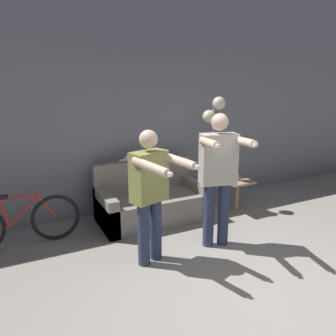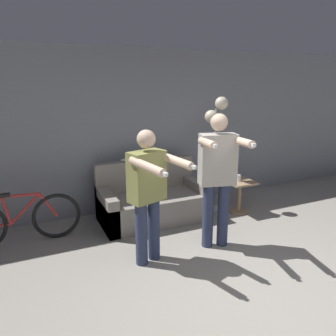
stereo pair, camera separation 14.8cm
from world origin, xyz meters
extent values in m
plane|color=gray|center=(0.00, 0.00, 0.00)|extent=(16.00, 16.00, 0.00)
cube|color=gray|center=(0.00, 2.97, 1.30)|extent=(10.00, 0.05, 2.60)
cube|color=gray|center=(-0.27, 2.34, 0.21)|extent=(1.62, 0.84, 0.41)
cube|color=gray|center=(-0.27, 2.69, 0.65)|extent=(1.62, 0.14, 0.48)
cube|color=gray|center=(-1.00, 2.34, 0.28)|extent=(0.16, 0.84, 0.55)
cube|color=gray|center=(0.46, 2.34, 0.28)|extent=(0.16, 0.84, 0.55)
cylinder|color=#2D3856|center=(-0.88, 1.22, 0.38)|extent=(0.14, 0.14, 0.77)
cylinder|color=#2D3856|center=(-0.70, 1.28, 0.38)|extent=(0.14, 0.14, 0.77)
cube|color=#8C8E4C|center=(-0.79, 1.25, 1.05)|extent=(0.46, 0.34, 0.58)
sphere|color=beige|center=(-0.79, 1.25, 1.48)|extent=(0.21, 0.21, 0.21)
cylinder|color=beige|center=(-0.90, 0.95, 1.25)|extent=(0.24, 0.51, 0.13)
cube|color=white|center=(-0.83, 0.71, 1.23)|extent=(0.07, 0.13, 0.05)
cylinder|color=beige|center=(-0.53, 1.07, 1.25)|extent=(0.24, 0.51, 0.13)
cube|color=white|center=(-0.45, 0.83, 1.23)|extent=(0.07, 0.13, 0.05)
cylinder|color=#2D3856|center=(0.05, 1.27, 0.42)|extent=(0.14, 0.14, 0.84)
cylinder|color=#2D3856|center=(0.24, 1.22, 0.42)|extent=(0.14, 0.14, 0.84)
cube|color=#B7B2A8|center=(0.14, 1.25, 1.16)|extent=(0.49, 0.33, 0.63)
sphere|color=beige|center=(0.14, 1.25, 1.61)|extent=(0.21, 0.21, 0.21)
cylinder|color=beige|center=(-0.13, 1.06, 1.41)|extent=(0.22, 0.51, 0.12)
cube|color=white|center=(-0.19, 0.82, 1.43)|extent=(0.07, 0.13, 0.04)
cylinder|color=beige|center=(0.28, 0.95, 1.41)|extent=(0.22, 0.51, 0.12)
cube|color=white|center=(0.22, 0.71, 1.43)|extent=(0.07, 0.13, 0.04)
ellipsoid|color=silver|center=(-0.43, 2.69, 0.95)|extent=(0.30, 0.11, 0.12)
sphere|color=silver|center=(-0.30, 2.69, 0.99)|extent=(0.10, 0.10, 0.10)
ellipsoid|color=silver|center=(-0.59, 2.70, 0.91)|extent=(0.17, 0.04, 0.04)
cone|color=silver|center=(-0.31, 2.67, 1.03)|extent=(0.03, 0.03, 0.03)
cone|color=silver|center=(-0.31, 2.70, 1.03)|extent=(0.03, 0.03, 0.03)
cylinder|color=#B2B2B7|center=(0.80, 2.35, 0.01)|extent=(0.27, 0.27, 0.02)
cylinder|color=#B2B2B7|center=(0.80, 2.35, 0.84)|extent=(0.03, 0.03, 1.67)
sphere|color=#F4E5C1|center=(0.90, 2.35, 1.75)|extent=(0.21, 0.21, 0.21)
sphere|color=#F4E5C1|center=(0.72, 2.35, 1.55)|extent=(0.21, 0.21, 0.21)
cylinder|color=#A38460|center=(1.12, 2.05, 0.01)|extent=(0.30, 0.30, 0.02)
cylinder|color=#A38460|center=(1.12, 2.05, 0.25)|extent=(0.06, 0.06, 0.50)
cube|color=#A38460|center=(1.12, 2.05, 0.52)|extent=(0.43, 0.43, 0.03)
cylinder|color=white|center=(1.10, 2.06, 0.58)|extent=(0.07, 0.07, 0.11)
torus|color=black|center=(-1.69, 2.34, 0.32)|extent=(0.63, 0.05, 0.63)
cylinder|color=#B72D28|center=(-2.07, 2.34, 0.48)|extent=(0.40, 0.04, 0.39)
cylinder|color=#B72D28|center=(-2.30, 2.34, 0.49)|extent=(0.10, 0.04, 0.39)
cylinder|color=#B72D28|center=(-2.11, 2.34, 0.67)|extent=(0.44, 0.04, 0.05)
cylinder|color=#B72D28|center=(-1.79, 2.34, 0.49)|extent=(0.22, 0.04, 0.37)
cube|color=black|center=(-2.33, 2.34, 0.70)|extent=(0.20, 0.07, 0.04)
camera|label=1|loc=(-2.17, -1.99, 2.08)|focal=35.00mm
camera|label=2|loc=(-2.04, -2.05, 2.08)|focal=35.00mm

